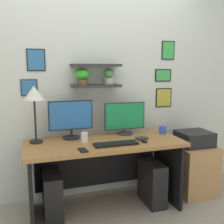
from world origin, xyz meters
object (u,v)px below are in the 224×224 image
at_px(cell_phone, 83,150).
at_px(drawer_cabinet, 193,169).
at_px(computer_tower_left, 52,195).
at_px(computer_mouse, 144,141).
at_px(computer_tower_right, 152,182).
at_px(coffee_mug, 163,130).
at_px(monitor_right, 125,118).
at_px(desk, 103,159).
at_px(pen_cup, 84,137).
at_px(keyboard, 116,144).
at_px(monitor_left, 71,118).
at_px(desk_lamp, 34,96).
at_px(printer, 194,138).
at_px(scissors_tray, 142,138).

distance_m(cell_phone, drawer_cabinet, 1.51).
distance_m(drawer_cabinet, computer_tower_left, 1.68).
height_order(computer_mouse, computer_tower_right, computer_mouse).
bearing_deg(computer_mouse, drawer_cabinet, 16.55).
bearing_deg(computer_mouse, coffee_mug, 37.42).
relative_size(monitor_right, computer_tower_left, 1.04).
bearing_deg(desk, pen_cup, -172.54).
distance_m(coffee_mug, computer_tower_left, 1.39).
bearing_deg(computer_mouse, monitor_right, 99.81).
bearing_deg(computer_tower_left, coffee_mug, 3.14).
xyz_separation_m(keyboard, computer_mouse, (0.30, -0.01, 0.01)).
xyz_separation_m(desk, computer_mouse, (0.37, -0.23, 0.23)).
distance_m(monitor_right, computer_mouse, 0.43).
distance_m(monitor_left, desk_lamp, 0.45).
distance_m(monitor_left, drawer_cabinet, 1.60).
relative_size(cell_phone, drawer_cabinet, 0.24).
xyz_separation_m(pen_cup, printer, (1.33, 0.03, -0.13)).
height_order(coffee_mug, printer, coffee_mug).
height_order(monitor_left, computer_mouse, monitor_left).
bearing_deg(drawer_cabinet, computer_tower_right, -170.88).
relative_size(keyboard, drawer_cabinet, 0.75).
bearing_deg(monitor_left, computer_mouse, -29.69).
relative_size(desk, monitor_left, 3.45).
bearing_deg(monitor_left, computer_tower_right, -17.03).
distance_m(monitor_left, computer_tower_right, 1.15).
height_order(desk, drawer_cabinet, desk).
xyz_separation_m(monitor_left, computer_mouse, (0.68, -0.39, -0.21)).
bearing_deg(keyboard, pen_cup, 144.88).
bearing_deg(printer, scissors_tray, -170.95).
xyz_separation_m(desk, coffee_mug, (0.73, 0.04, 0.26)).
height_order(desk_lamp, coffee_mug, desk_lamp).
distance_m(monitor_right, pen_cup, 0.56).
distance_m(monitor_left, cell_phone, 0.51).
bearing_deg(printer, desk_lamp, 176.67).
relative_size(pen_cup, computer_tower_right, 0.21).
xyz_separation_m(monitor_left, keyboard, (0.38, -0.38, -0.21)).
distance_m(computer_mouse, coffee_mug, 0.45).
bearing_deg(computer_tower_left, monitor_right, 12.44).
height_order(computer_tower_left, computer_tower_right, computer_tower_right).
relative_size(keyboard, scissors_tray, 3.67).
xyz_separation_m(monitor_left, computer_tower_left, (-0.24, -0.19, -0.74)).
relative_size(coffee_mug, printer, 0.24).
bearing_deg(drawer_cabinet, pen_cup, -178.92).
relative_size(monitor_left, cell_phone, 3.34).
height_order(scissors_tray, drawer_cabinet, scissors_tray).
xyz_separation_m(monitor_left, pen_cup, (0.11, -0.19, -0.17)).
distance_m(keyboard, coffee_mug, 0.71).
height_order(desk_lamp, printer, desk_lamp).
xyz_separation_m(monitor_left, desk_lamp, (-0.37, -0.06, 0.25)).
relative_size(drawer_cabinet, computer_tower_right, 1.22).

